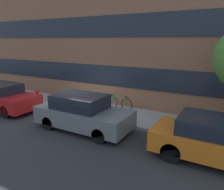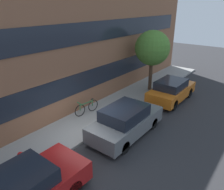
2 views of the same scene
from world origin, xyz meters
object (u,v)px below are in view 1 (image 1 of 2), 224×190
Objects in this scene: parked_car_grey at (83,113)px; fire_hydrant at (38,97)px; parked_car_orange at (217,140)px; bicycle at (119,102)px; parked_car_red at (2,97)px.

parked_car_grey is 4.64m from fire_hydrant.
parked_car_grey is at bearing 180.00° from parked_car_orange.
parked_car_grey is 2.79m from bicycle.
parked_car_grey reaches higher than fire_hydrant.
parked_car_orange is at bearing -9.30° from fire_hydrant.
bicycle is at bearing 26.38° from parked_car_red.
fire_hydrant is at bearing 22.14° from bicycle.
parked_car_red is 6.24m from bicycle.
parked_car_grey is (5.35, -0.00, 0.01)m from parked_car_red.
bicycle is at bearing 14.96° from fire_hydrant.
parked_car_red is at bearing 33.56° from bicycle.
parked_car_red is at bearing -122.34° from fire_hydrant.
fire_hydrant is at bearing 160.62° from parked_car_grey.
parked_car_orange is at bearing -0.00° from parked_car_grey.
parked_car_orange is 9.52m from fire_hydrant.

